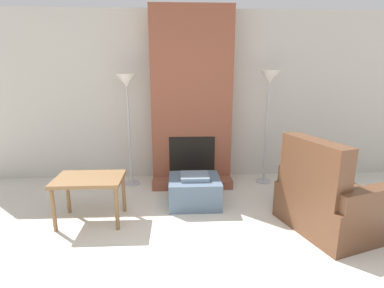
# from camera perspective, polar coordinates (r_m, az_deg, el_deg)

# --- Properties ---
(wall_back) EXTENTS (7.45, 0.06, 2.60)m
(wall_back) POSITION_cam_1_polar(r_m,az_deg,el_deg) (4.79, -0.25, 8.92)
(wall_back) COLOR #BCB7AD
(wall_back) RESTS_ON ground_plane
(fireplace) EXTENTS (1.19, 0.66, 2.60)m
(fireplace) POSITION_cam_1_polar(r_m,az_deg,el_deg) (4.56, -0.12, 8.08)
(fireplace) COLOR brown
(fireplace) RESTS_ON ground_plane
(ottoman) EXTENTS (0.66, 0.60, 0.41)m
(ottoman) POSITION_cam_1_polar(r_m,az_deg,el_deg) (3.97, 0.54, -8.82)
(ottoman) COLOR slate
(ottoman) RESTS_ON ground_plane
(armchair) EXTENTS (1.11, 1.19, 1.04)m
(armchair) POSITION_cam_1_polar(r_m,az_deg,el_deg) (3.65, 24.34, -10.14)
(armchair) COLOR brown
(armchair) RESTS_ON ground_plane
(side_table) EXTENTS (0.76, 0.52, 0.54)m
(side_table) POSITION_cam_1_polar(r_m,az_deg,el_deg) (3.64, -18.97, -7.11)
(side_table) COLOR brown
(side_table) RESTS_ON ground_plane
(floor_lamp_left) EXTENTS (0.30, 0.30, 1.67)m
(floor_lamp_left) POSITION_cam_1_polar(r_m,az_deg,el_deg) (4.47, -12.28, 9.98)
(floor_lamp_left) COLOR #ADADB2
(floor_lamp_left) RESTS_ON ground_plane
(floor_lamp_right) EXTENTS (0.30, 0.30, 1.72)m
(floor_lamp_right) POSITION_cam_1_polar(r_m,az_deg,el_deg) (4.60, 14.47, 10.51)
(floor_lamp_right) COLOR #ADADB2
(floor_lamp_right) RESTS_ON ground_plane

